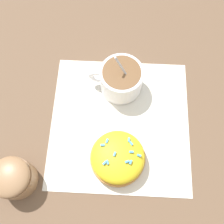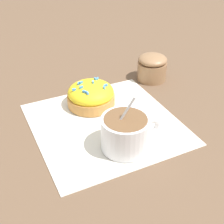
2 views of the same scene
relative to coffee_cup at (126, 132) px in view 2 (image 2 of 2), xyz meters
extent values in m
plane|color=brown|center=(0.08, 0.01, -0.03)|extent=(3.00, 3.00, 0.00)
cube|color=white|center=(0.08, 0.01, -0.03)|extent=(0.29, 0.29, 0.00)
cylinder|color=white|center=(0.00, 0.00, 0.00)|extent=(0.08, 0.08, 0.06)
cylinder|color=brown|center=(0.00, 0.00, 0.02)|extent=(0.07, 0.07, 0.01)
torus|color=white|center=(0.00, -0.04, 0.00)|extent=(0.01, 0.04, 0.04)
ellipsoid|color=silver|center=(-0.01, -0.02, -0.02)|extent=(0.02, 0.03, 0.01)
cylinder|color=silver|center=(0.00, 0.01, 0.02)|extent=(0.02, 0.05, 0.09)
cylinder|color=#C18442|center=(0.15, 0.02, -0.02)|extent=(0.10, 0.10, 0.02)
ellipsoid|color=yellow|center=(0.15, 0.02, 0.00)|extent=(0.09, 0.09, 0.04)
cube|color=#4C99EA|center=(0.16, 0.03, 0.02)|extent=(0.01, 0.01, 0.00)
cube|color=#4C99EA|center=(0.15, 0.01, 0.02)|extent=(0.01, 0.00, 0.00)
cube|color=#4C99EA|center=(0.12, 0.03, 0.01)|extent=(0.01, 0.00, 0.00)
cube|color=#4C99EA|center=(0.14, 0.04, 0.02)|extent=(0.00, 0.01, 0.00)
cube|color=#4C99EA|center=(0.16, 0.00, 0.02)|extent=(0.01, 0.01, 0.00)
cube|color=#4C99EA|center=(0.16, 0.04, 0.02)|extent=(0.01, 0.01, 0.00)
cube|color=#4C99EA|center=(0.16, 0.00, 0.02)|extent=(0.01, 0.01, 0.00)
cube|color=#4C99EA|center=(0.12, 0.03, 0.01)|extent=(0.01, 0.01, 0.00)
cube|color=#4C99EA|center=(0.13, -0.01, 0.01)|extent=(0.01, 0.00, 0.00)
cube|color=#4C99EA|center=(0.14, 0.05, 0.01)|extent=(0.00, 0.01, 0.00)
cube|color=#4C99EA|center=(0.13, -0.01, 0.01)|extent=(0.00, 0.01, 0.00)
cylinder|color=#99704C|center=(0.21, -0.15, -0.01)|extent=(0.07, 0.07, 0.04)
ellipsoid|color=#99704C|center=(0.21, -0.15, 0.02)|extent=(0.07, 0.07, 0.02)
camera|label=1|loc=(0.23, 0.02, 0.44)|focal=42.00mm
camera|label=2|loc=(-0.37, 0.16, 0.31)|focal=50.00mm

